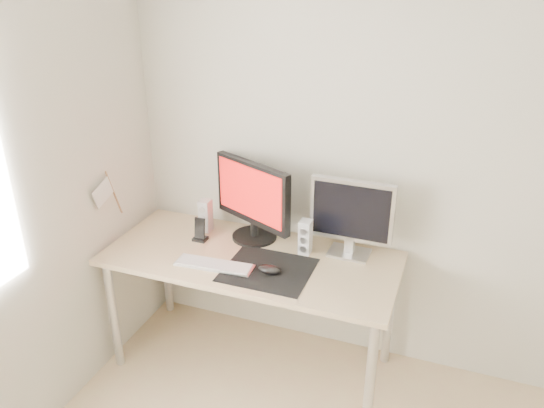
# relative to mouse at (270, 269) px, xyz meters

# --- Properties ---
(wall_back) EXTENTS (3.50, 0.00, 3.50)m
(wall_back) POSITION_rel_mouse_xyz_m (0.77, 0.50, 0.49)
(wall_back) COLOR silver
(wall_back) RESTS_ON ground
(mousepad) EXTENTS (0.45, 0.40, 0.00)m
(mousepad) POSITION_rel_mouse_xyz_m (-0.02, 0.03, -0.02)
(mousepad) COLOR black
(mousepad) RESTS_ON desk
(mouse) EXTENTS (0.12, 0.07, 0.04)m
(mouse) POSITION_rel_mouse_xyz_m (0.00, 0.00, 0.00)
(mouse) COLOR black
(mouse) RESTS_ON mousepad
(desk) EXTENTS (1.60, 0.70, 0.73)m
(desk) POSITION_rel_mouse_xyz_m (-0.16, 0.13, -0.10)
(desk) COLOR #D1B587
(desk) RESTS_ON ground
(main_monitor) EXTENTS (0.52, 0.35, 0.47)m
(main_monitor) POSITION_rel_mouse_xyz_m (-0.23, 0.33, 0.23)
(main_monitor) COLOR black
(main_monitor) RESTS_ON desk
(second_monitor) EXTENTS (0.45, 0.16, 0.43)m
(second_monitor) POSITION_rel_mouse_xyz_m (0.34, 0.34, 0.22)
(second_monitor) COLOR silver
(second_monitor) RESTS_ON desk
(speaker_left) EXTENTS (0.06, 0.08, 0.20)m
(speaker_left) POSITION_rel_mouse_xyz_m (-0.53, 0.32, 0.07)
(speaker_left) COLOR silver
(speaker_left) RESTS_ON desk
(speaker_right) EXTENTS (0.06, 0.08, 0.20)m
(speaker_right) POSITION_rel_mouse_xyz_m (0.11, 0.27, 0.07)
(speaker_right) COLOR white
(speaker_right) RESTS_ON desk
(keyboard) EXTENTS (0.43, 0.15, 0.02)m
(keyboard) POSITION_rel_mouse_xyz_m (-0.30, -0.03, -0.02)
(keyboard) COLOR silver
(keyboard) RESTS_ON desk
(phone_dock) EXTENTS (0.08, 0.07, 0.14)m
(phone_dock) POSITION_rel_mouse_xyz_m (-0.50, 0.20, 0.02)
(phone_dock) COLOR black
(phone_dock) RESTS_ON desk
(pennant) EXTENTS (0.01, 0.23, 0.29)m
(pennant) POSITION_rel_mouse_xyz_m (-0.95, -0.01, 0.29)
(pennant) COLOR #A57F54
(pennant) RESTS_ON wall_left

